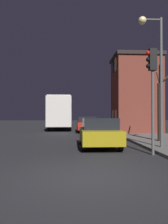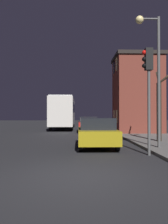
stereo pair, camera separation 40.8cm
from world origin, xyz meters
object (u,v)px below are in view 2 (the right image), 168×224
(bus, at_px, (64,111))
(car_mid_lane, at_px, (88,124))
(streetlamp, at_px, (153,61))
(traffic_light, at_px, (148,78))
(car_near_lane, at_px, (97,132))
(bare_tree, at_px, (159,106))

(bus, bearing_deg, car_mid_lane, -63.64)
(streetlamp, xyz_separation_m, car_mid_lane, (-2.56, 10.85, -3.40))
(traffic_light, height_order, bus, traffic_light)
(bus, bearing_deg, streetlamp, -72.12)
(bus, bearing_deg, traffic_light, -75.27)
(car_near_lane, bearing_deg, car_mid_lane, 90.00)
(streetlamp, distance_m, bus, 17.25)
(bus, relative_size, car_near_lane, 2.77)
(traffic_light, relative_size, car_near_lane, 1.12)
(bare_tree, relative_size, car_mid_lane, 1.02)
(streetlamp, xyz_separation_m, bus, (-5.26, 16.30, -2.02))
(streetlamp, bearing_deg, bare_tree, 63.04)
(streetlamp, bearing_deg, car_mid_lane, 103.26)
(streetlamp, relative_size, car_near_lane, 1.58)
(bus, height_order, car_near_lane, bus)
(streetlamp, bearing_deg, bus, 107.88)
(streetlamp, relative_size, bare_tree, 1.43)
(car_mid_lane, bearing_deg, bus, 116.36)
(streetlamp, height_order, traffic_light, streetlamp)
(traffic_light, xyz_separation_m, car_mid_lane, (-1.92, 12.13, -2.37))
(streetlamp, bearing_deg, car_near_lane, 158.98)
(bare_tree, height_order, bus, bare_tree)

